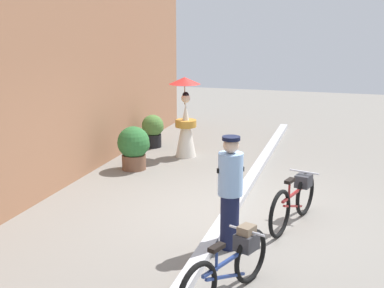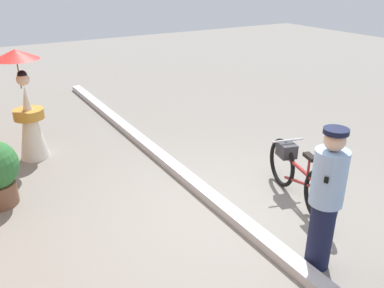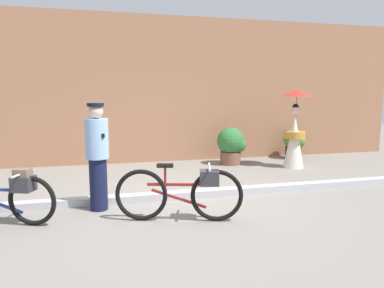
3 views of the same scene
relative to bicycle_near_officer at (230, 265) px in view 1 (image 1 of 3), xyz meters
name	(u,v)px [view 1 (image 1 of 3)]	position (x,y,z in m)	size (l,w,h in m)	color
ground_plane	(231,213)	(2.53, 0.56, -0.40)	(30.00, 30.00, 0.00)	gray
building_wall	(38,94)	(2.53, 4.08, 1.44)	(14.00, 0.40, 3.68)	#9E6B4C
sidewalk_curb	(231,210)	(2.53, 0.56, -0.34)	(14.00, 0.20, 0.12)	#B2B2B7
bicycle_near_officer	(230,265)	(0.00, 0.00, 0.00)	(1.63, 0.72, 0.76)	black
bicycle_far_side	(295,199)	(2.38, -0.47, 0.01)	(1.71, 0.61, 0.80)	black
person_officer	(230,190)	(1.25, 0.30, 0.45)	(0.34, 0.35, 1.60)	#141938
person_with_parasol	(186,119)	(5.72, 2.37, 0.49)	(0.72, 0.72, 1.84)	silver
potted_plant_by_door	(134,146)	(4.42, 3.09, 0.10)	(0.70, 0.68, 0.93)	brown
potted_plant_small	(153,129)	(6.34, 3.42, 0.04)	(0.56, 0.54, 0.81)	black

